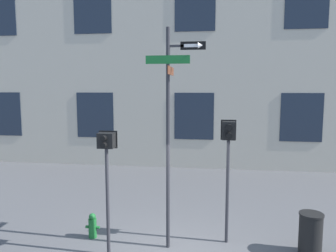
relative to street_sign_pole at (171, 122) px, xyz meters
name	(u,v)px	position (x,y,z in m)	size (l,w,h in m)	color
building_facade	(195,8)	(0.09, 8.15, 4.40)	(24.00, 0.64, 14.85)	beige
street_sign_pole	(171,122)	(0.00, 0.00, 0.00)	(1.34, 0.97, 5.14)	#2D2D33
pedestrian_signal_left	(107,159)	(-1.36, -0.53, -0.79)	(0.42, 0.40, 2.85)	#2D2D33
pedestrian_signal_right	(228,148)	(1.34, 0.45, -0.64)	(0.37, 0.40, 3.03)	#2D2D33
fire_hydrant	(93,226)	(-2.03, 0.25, -2.71)	(0.36, 0.20, 0.64)	#196028
trash_bin	(310,234)	(3.21, 0.13, -2.53)	(0.54, 0.54, 0.97)	black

